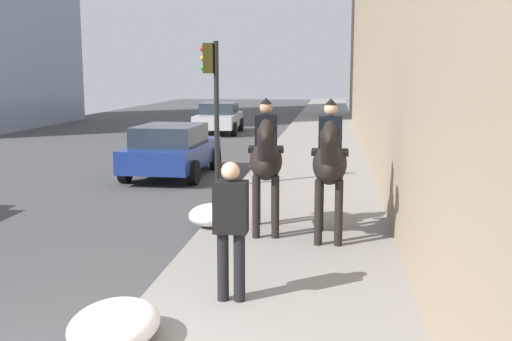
% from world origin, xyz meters
% --- Properties ---
extents(mounted_horse_near, '(2.15, 0.72, 2.31)m').
position_xyz_m(mounted_horse_near, '(5.25, -1.18, 1.41)').
color(mounted_horse_near, black).
rests_on(mounted_horse_near, sidewalk_slab).
extents(mounted_horse_far, '(2.15, 0.60, 2.32)m').
position_xyz_m(mounted_horse_far, '(4.94, -2.26, 1.42)').
color(mounted_horse_far, black).
rests_on(mounted_horse_far, sidewalk_slab).
extents(pedestrian_greeting, '(0.26, 0.40, 1.70)m').
position_xyz_m(pedestrian_greeting, '(2.02, -1.13, 1.10)').
color(pedestrian_greeting, black).
rests_on(pedestrian_greeting, sidewalk_slab).
extents(car_near_lane, '(4.11, 2.11, 1.44)m').
position_xyz_m(car_near_lane, '(23.33, 3.10, 0.75)').
color(car_near_lane, '#B7BABF').
rests_on(car_near_lane, ground).
extents(car_mid_lane, '(4.13, 2.14, 1.44)m').
position_xyz_m(car_mid_lane, '(11.29, 2.11, 0.76)').
color(car_mid_lane, navy).
rests_on(car_mid_lane, ground).
extents(traffic_light_near_curb, '(0.20, 0.44, 3.58)m').
position_xyz_m(traffic_light_near_curb, '(9.29, 0.54, 2.41)').
color(traffic_light_near_curb, black).
rests_on(traffic_light_near_curb, ground).
extents(snow_pile_near, '(1.17, 0.90, 0.40)m').
position_xyz_m(snow_pile_near, '(0.70, -0.15, 0.32)').
color(snow_pile_near, white).
rests_on(snow_pile_near, sidewalk_slab).
extents(snow_pile_far, '(1.06, 0.82, 0.37)m').
position_xyz_m(snow_pile_far, '(5.64, -0.15, 0.30)').
color(snow_pile_far, white).
rests_on(snow_pile_far, sidewalk_slab).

